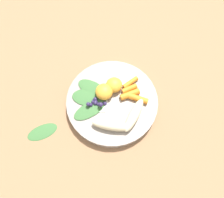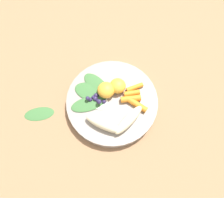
# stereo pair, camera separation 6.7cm
# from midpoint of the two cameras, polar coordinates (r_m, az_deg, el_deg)

# --- Properties ---
(ground_plane) EXTENTS (2.40, 2.40, 0.00)m
(ground_plane) POSITION_cam_midpoint_polar(r_m,az_deg,el_deg) (0.71, 2.70, -1.54)
(ground_plane) COLOR #99704C
(bowl) EXTENTS (0.28, 0.28, 0.03)m
(bowl) POSITION_cam_midpoint_polar(r_m,az_deg,el_deg) (0.69, 2.75, -1.11)
(bowl) COLOR gray
(bowl) RESTS_ON ground_plane
(banana_peeled_left) EXTENTS (0.12, 0.05, 0.03)m
(banana_peeled_left) POSITION_cam_midpoint_polar(r_m,az_deg,el_deg) (0.65, 7.14, -5.77)
(banana_peeled_left) COLOR beige
(banana_peeled_left) RESTS_ON bowl
(banana_peeled_right) EXTENTS (0.08, 0.11, 0.03)m
(banana_peeled_right) POSITION_cam_midpoint_polar(r_m,az_deg,el_deg) (0.64, 0.88, -6.83)
(banana_peeled_right) COLOR beige
(banana_peeled_right) RESTS_ON bowl
(orange_segment_near) EXTENTS (0.05, 0.05, 0.04)m
(orange_segment_near) POSITION_cam_midpoint_polar(r_m,az_deg,el_deg) (0.67, 1.38, 2.01)
(orange_segment_near) COLOR #F4A833
(orange_segment_near) RESTS_ON bowl
(orange_segment_far) EXTENTS (0.05, 0.05, 0.04)m
(orange_segment_far) POSITION_cam_midpoint_polar(r_m,az_deg,el_deg) (0.68, 4.27, 3.05)
(orange_segment_far) COLOR #F4A833
(orange_segment_far) RESTS_ON bowl
(carrot_front) EXTENTS (0.04, 0.07, 0.02)m
(carrot_front) POSITION_cam_midpoint_polar(r_m,az_deg,el_deg) (0.67, 9.32, -1.79)
(carrot_front) COLOR orange
(carrot_front) RESTS_ON bowl
(carrot_mid_left) EXTENTS (0.06, 0.05, 0.02)m
(carrot_mid_left) POSITION_cam_midpoint_polar(r_m,az_deg,el_deg) (0.68, 7.63, -0.27)
(carrot_mid_left) COLOR orange
(carrot_mid_left) RESTS_ON bowl
(carrot_mid_right) EXTENTS (0.05, 0.04, 0.02)m
(carrot_mid_right) POSITION_cam_midpoint_polar(r_m,az_deg,el_deg) (0.69, 7.90, 1.17)
(carrot_mid_right) COLOR orange
(carrot_mid_right) RESTS_ON bowl
(carrot_rear) EXTENTS (0.06, 0.03, 0.01)m
(carrot_rear) POSITION_cam_midpoint_polar(r_m,az_deg,el_deg) (0.70, 8.57, 2.65)
(carrot_rear) COLOR orange
(carrot_rear) RESTS_ON bowl
(blueberry_pile) EXTENTS (0.05, 0.05, 0.03)m
(blueberry_pile) POSITION_cam_midpoint_polar(r_m,az_deg,el_deg) (0.67, -1.43, -0.29)
(blueberry_pile) COLOR #2D234C
(blueberry_pile) RESTS_ON bowl
(coconut_shred_patch) EXTENTS (0.05, 0.05, 0.00)m
(coconut_shred_patch) POSITION_cam_midpoint_polar(r_m,az_deg,el_deg) (0.68, -0.11, -1.32)
(coconut_shred_patch) COLOR white
(coconut_shred_patch) RESTS_ON bowl
(kale_leaf_left) EXTENTS (0.06, 0.11, 0.01)m
(kale_leaf_left) POSITION_cam_midpoint_polar(r_m,az_deg,el_deg) (0.70, -1.34, 3.51)
(kale_leaf_left) COLOR #3D7038
(kale_leaf_left) RESTS_ON bowl
(kale_leaf_right) EXTENTS (0.11, 0.12, 0.01)m
(kale_leaf_right) POSITION_cam_midpoint_polar(r_m,az_deg,el_deg) (0.69, -2.57, 1.43)
(kale_leaf_right) COLOR #3D7038
(kale_leaf_right) RESTS_ON bowl
(kale_leaf_rear) EXTENTS (0.12, 0.08, 0.01)m
(kale_leaf_rear) POSITION_cam_midpoint_polar(r_m,az_deg,el_deg) (0.67, -3.21, -1.57)
(kale_leaf_rear) COLOR #3D7038
(kale_leaf_rear) RESTS_ON bowl
(kale_leaf_stray) EXTENTS (0.10, 0.08, 0.01)m
(kale_leaf_stray) POSITION_cam_midpoint_polar(r_m,az_deg,el_deg) (0.72, -15.67, -3.99)
(kale_leaf_stray) COLOR #3D7038
(kale_leaf_stray) RESTS_ON ground_plane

